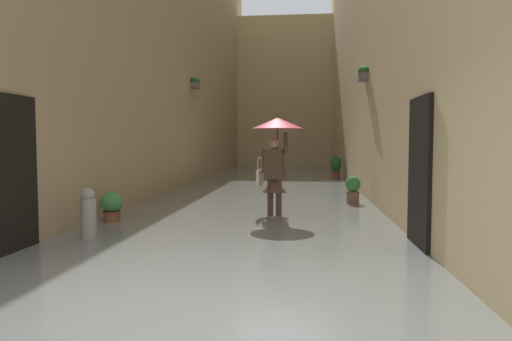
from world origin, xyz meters
name	(u,v)px	position (x,y,z in m)	size (l,w,h in m)	color
ground_plane	(270,188)	(0.00, -11.42, 0.00)	(60.00, 60.00, 0.00)	slate
flood_water	(270,187)	(0.00, -11.42, 0.05)	(6.33, 28.84, 0.10)	slate
building_facade_right	(164,22)	(3.66, -11.42, 5.65)	(2.04, 26.84, 11.30)	tan
building_facade_far	(285,94)	(0.00, -23.74, 4.44)	(9.13, 1.80, 8.88)	tan
person_wading	(276,146)	(-0.57, -5.05, 1.49)	(1.03, 1.03, 2.12)	#4C4233
potted_plant_far_left	(336,167)	(-2.41, -14.32, 0.57)	(0.40, 0.40, 1.02)	brown
potted_plant_mid_left	(353,191)	(-2.31, -7.00, 0.40)	(0.35, 0.35, 0.74)	brown
potted_plant_near_right	(112,207)	(2.40, -3.93, 0.37)	(0.41, 0.41, 0.65)	brown
mooring_bollard	(88,217)	(2.11, -2.40, 0.44)	(0.23, 0.23, 0.87)	gray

